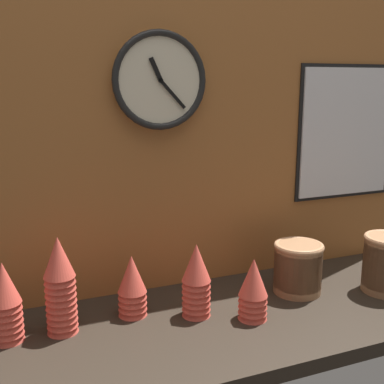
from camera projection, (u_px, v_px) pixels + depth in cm
name	position (u px, v px, depth cm)	size (l,w,h in cm)	color
ground_plane	(227.00, 321.00, 135.42)	(160.00, 56.00, 4.00)	black
wall_tiled_back	(191.00, 120.00, 147.19)	(160.00, 3.00, 105.00)	#A3602D
cup_stack_center_right	(253.00, 289.00, 130.90)	(8.08, 8.08, 17.50)	#DB4C3D
cup_stack_far_left	(5.00, 302.00, 119.22)	(8.08, 8.08, 20.93)	#DB4C3D
cup_stack_center_left	(132.00, 286.00, 133.05)	(8.08, 8.08, 17.50)	#DB4C3D
cup_stack_center	(196.00, 280.00, 132.48)	(8.08, 8.08, 20.93)	#DB4C3D
cup_stack_left	(60.00, 285.00, 122.88)	(8.08, 8.08, 26.07)	#DB4C3D
bowl_stack_right	(298.00, 267.00, 148.01)	(15.23, 15.23, 15.79)	#996B47
wall_clock	(160.00, 81.00, 137.82)	(28.30, 2.70, 28.30)	beige
menu_board	(346.00, 132.00, 167.69)	(39.39, 1.32, 46.33)	black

